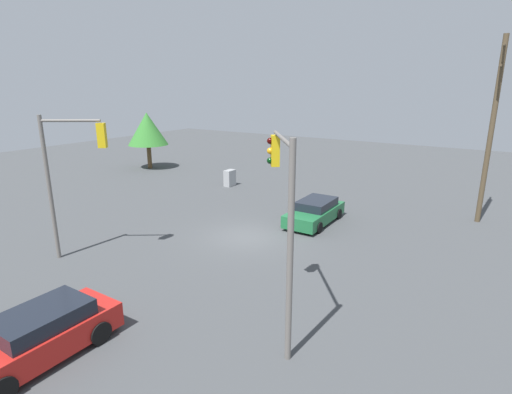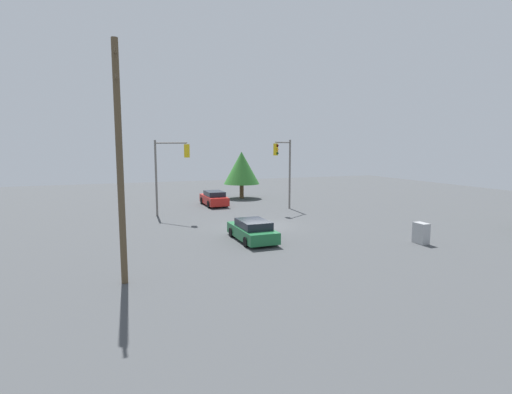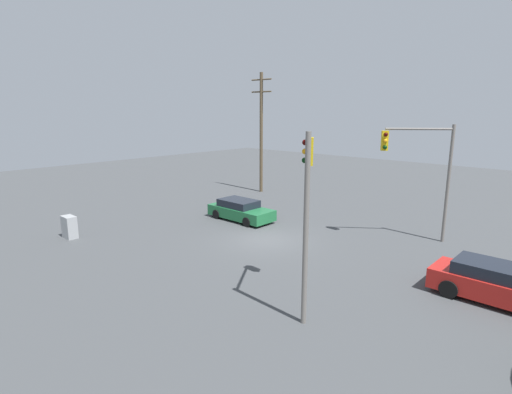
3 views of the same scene
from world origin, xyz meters
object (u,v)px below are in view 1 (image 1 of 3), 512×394
at_px(sedan_green, 315,212).
at_px(sedan_red, 38,336).
at_px(traffic_signal_main, 283,201).
at_px(traffic_signal_cross, 70,164).
at_px(electrical_cabinet, 230,178).

bearing_deg(sedan_green, sedan_red, 83.78).
relative_size(traffic_signal_main, traffic_signal_cross, 0.99).
xyz_separation_m(sedan_green, electrical_cabinet, (-4.39, -9.33, -0.01)).
bearing_deg(traffic_signal_main, traffic_signal_cross, 52.79).
relative_size(traffic_signal_cross, electrical_cabinet, 5.08).
bearing_deg(sedan_green, electrical_cabinet, -25.18).
bearing_deg(traffic_signal_main, sedan_red, 96.47).
distance_m(traffic_signal_cross, electrical_cabinet, 15.34).
xyz_separation_m(sedan_green, traffic_signal_cross, (10.31, -7.05, 3.71)).
relative_size(sedan_red, sedan_green, 1.00).
height_order(sedan_green, traffic_signal_main, traffic_signal_main).
distance_m(sedan_green, electrical_cabinet, 10.32).
xyz_separation_m(sedan_red, sedan_green, (-15.27, 1.66, -0.07)).
xyz_separation_m(sedan_red, electrical_cabinet, (-19.66, -7.67, -0.08)).
height_order(sedan_green, electrical_cabinet, sedan_green).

